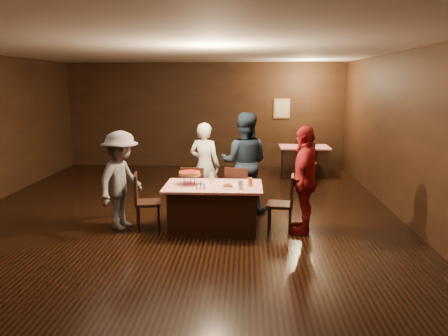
{
  "coord_description": "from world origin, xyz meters",
  "views": [
    {
      "loc": [
        1.2,
        -7.66,
        2.43
      ],
      "look_at": [
        0.82,
        -0.39,
        1.0
      ],
      "focal_mm": 35.0,
      "sensor_mm": 36.0,
      "label": 1
    }
  ],
  "objects": [
    {
      "name": "room",
      "position": [
        0.0,
        0.01,
        2.14
      ],
      "size": [
        10.0,
        10.04,
        3.02
      ],
      "color": "black",
      "rests_on": "ground"
    },
    {
      "name": "back_table",
      "position": [
        2.73,
        3.88,
        0.39
      ],
      "size": [
        1.3,
        0.9,
        0.77
      ],
      "primitive_type": "cube",
      "color": "red",
      "rests_on": "ground"
    },
    {
      "name": "main_table",
      "position": [
        0.66,
        -0.69,
        0.39
      ],
      "size": [
        1.6,
        1.0,
        0.77
      ],
      "primitive_type": "cube",
      "color": "#B90C1E",
      "rests_on": "ground"
    },
    {
      "name": "diner_red_shirt",
      "position": [
        2.15,
        -0.71,
        0.88
      ],
      "size": [
        0.66,
        1.1,
        1.76
      ],
      "primitive_type": "imported",
      "rotation": [
        0.0,
        0.0,
        -1.81
      ],
      "color": "#AC1C23",
      "rests_on": "ground"
    },
    {
      "name": "napkin_center",
      "position": [
        0.96,
        -0.69,
        0.77
      ],
      "size": [
        0.19,
        0.19,
        0.01
      ],
      "primitive_type": "cube",
      "rotation": [
        0.0,
        0.0,
        0.21
      ],
      "color": "white",
      "rests_on": "main_table"
    },
    {
      "name": "diner_navy_hoodie",
      "position": [
        1.16,
        0.44,
        0.95
      ],
      "size": [
        1.01,
        0.84,
        1.89
      ],
      "primitive_type": "imported",
      "rotation": [
        0.0,
        0.0,
        3.0
      ],
      "color": "#152030",
      "rests_on": "ground"
    },
    {
      "name": "glass_amber",
      "position": [
        1.26,
        -0.74,
        0.84
      ],
      "size": [
        0.08,
        0.08,
        0.14
      ],
      "primitive_type": "cylinder",
      "color": "#BF7F26",
      "rests_on": "main_table"
    },
    {
      "name": "chair_back_near",
      "position": [
        2.73,
        3.18,
        0.47
      ],
      "size": [
        0.42,
        0.42,
        0.95
      ],
      "primitive_type": "cube",
      "rotation": [
        0.0,
        0.0,
        -0.0
      ],
      "color": "black",
      "rests_on": "ground"
    },
    {
      "name": "chair_far_left",
      "position": [
        0.26,
        0.06,
        0.47
      ],
      "size": [
        0.47,
        0.47,
        0.95
      ],
      "primitive_type": "cube",
      "rotation": [
        0.0,
        0.0,
        3.03
      ],
      "color": "black",
      "rests_on": "ground"
    },
    {
      "name": "diner_grey_knit",
      "position": [
        -0.88,
        -0.67,
        0.83
      ],
      "size": [
        0.91,
        1.21,
        1.65
      ],
      "primitive_type": "imported",
      "rotation": [
        0.0,
        0.0,
        1.26
      ],
      "color": "slate",
      "rests_on": "ground"
    },
    {
      "name": "pizza_stand",
      "position": [
        0.26,
        -0.64,
        0.95
      ],
      "size": [
        0.38,
        0.38,
        0.22
      ],
      "color": "black",
      "rests_on": "main_table"
    },
    {
      "name": "chair_back_far",
      "position": [
        2.73,
        4.48,
        0.47
      ],
      "size": [
        0.45,
        0.45,
        0.95
      ],
      "primitive_type": "cube",
      "rotation": [
        0.0,
        0.0,
        3.22
      ],
      "color": "black",
      "rests_on": "ground"
    },
    {
      "name": "plate_with_slice",
      "position": [
        0.91,
        -0.87,
        0.8
      ],
      "size": [
        0.25,
        0.25,
        0.06
      ],
      "color": "white",
      "rests_on": "main_table"
    },
    {
      "name": "glass_back",
      "position": [
        0.61,
        -0.39,
        0.84
      ],
      "size": [
        0.08,
        0.08,
        0.14
      ],
      "primitive_type": "cylinder",
      "color": "silver",
      "rests_on": "main_table"
    },
    {
      "name": "plate_empty",
      "position": [
        1.21,
        -0.54,
        0.78
      ],
      "size": [
        0.25,
        0.25,
        0.01
      ],
      "primitive_type": "cylinder",
      "color": "white",
      "rests_on": "main_table"
    },
    {
      "name": "diner_white_jacket",
      "position": [
        0.39,
        0.63,
        0.84
      ],
      "size": [
        0.71,
        0.57,
        1.68
      ],
      "primitive_type": "imported",
      "rotation": [
        0.0,
        0.0,
        2.83
      ],
      "color": "silver",
      "rests_on": "ground"
    },
    {
      "name": "glass_front_right",
      "position": [
        1.11,
        -0.94,
        0.84
      ],
      "size": [
        0.08,
        0.08,
        0.14
      ],
      "primitive_type": "cylinder",
      "color": "silver",
      "rests_on": "main_table"
    },
    {
      "name": "chair_far_right",
      "position": [
        1.06,
        0.06,
        0.47
      ],
      "size": [
        0.5,
        0.5,
        0.95
      ],
      "primitive_type": "cube",
      "rotation": [
        0.0,
        0.0,
        2.94
      ],
      "color": "black",
      "rests_on": "ground"
    },
    {
      "name": "napkin_left",
      "position": [
        0.51,
        -0.74,
        0.77
      ],
      "size": [
        0.21,
        0.21,
        0.01
      ],
      "primitive_type": "cube",
      "rotation": [
        0.0,
        0.0,
        -0.35
      ],
      "color": "white",
      "rests_on": "main_table"
    },
    {
      "name": "chair_end_left",
      "position": [
        -0.44,
        -0.69,
        0.47
      ],
      "size": [
        0.49,
        0.49,
        0.95
      ],
      "primitive_type": "cube",
      "rotation": [
        0.0,
        0.0,
        1.77
      ],
      "color": "black",
      "rests_on": "ground"
    },
    {
      "name": "chair_end_right",
      "position": [
        1.76,
        -0.69,
        0.47
      ],
      "size": [
        0.47,
        0.47,
        0.95
      ],
      "primitive_type": "cube",
      "rotation": [
        0.0,
        0.0,
        -1.7
      ],
      "color": "black",
      "rests_on": "ground"
    },
    {
      "name": "condiments",
      "position": [
        0.48,
        -0.97,
        0.82
      ],
      "size": [
        0.17,
        0.1,
        0.09
      ],
      "color": "silver",
      "rests_on": "main_table"
    }
  ]
}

